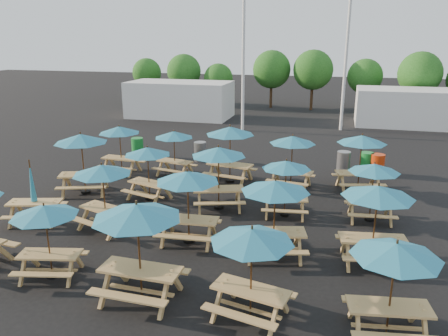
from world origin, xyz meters
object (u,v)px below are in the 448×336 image
(picnic_unit_7, at_px, (174,137))
(picnic_unit_17, at_px, (378,197))
(picnic_unit_18, at_px, (374,172))
(waste_bin_2, at_px, (343,162))
(picnic_unit_16, at_px, (396,256))
(picnic_unit_19, at_px, (362,143))
(picnic_unit_1, at_px, (34,197))
(picnic_unit_3, at_px, (119,133))
(picnic_unit_15, at_px, (292,143))
(picnic_unit_9, at_px, (188,181))
(waste_bin_0, at_px, (138,147))
(picnic_unit_5, at_px, (102,174))
(picnic_unit_2, at_px, (81,142))
(picnic_unit_12, at_px, (252,242))
(picnic_unit_10, at_px, (219,156))
(picnic_unit_13, at_px, (275,191))
(waste_bin_1, at_px, (200,152))
(picnic_unit_6, at_px, (148,155))
(picnic_unit_8, at_px, (137,218))
(waste_bin_3, at_px, (367,163))
(picnic_unit_4, at_px, (45,216))
(picnic_unit_14, at_px, (286,168))
(picnic_unit_11, at_px, (230,134))
(waste_bin_4, at_px, (377,165))

(picnic_unit_7, distance_m, picnic_unit_17, 10.44)
(picnic_unit_18, xyz_separation_m, waste_bin_2, (-0.91, 5.65, -1.28))
(picnic_unit_16, xyz_separation_m, picnic_unit_19, (-0.33, 9.51, 0.15))
(picnic_unit_1, distance_m, picnic_unit_3, 6.03)
(picnic_unit_7, xyz_separation_m, picnic_unit_15, (5.38, -0.41, 0.15))
(picnic_unit_9, bearing_deg, waste_bin_0, 119.04)
(picnic_unit_5, distance_m, picnic_unit_16, 9.17)
(picnic_unit_15, relative_size, picnic_unit_17, 0.97)
(picnic_unit_2, bearing_deg, picnic_unit_12, -57.87)
(picnic_unit_10, height_order, picnic_unit_18, picnic_unit_10)
(picnic_unit_9, bearing_deg, waste_bin_2, 57.50)
(picnic_unit_2, height_order, picnic_unit_12, picnic_unit_2)
(picnic_unit_13, bearing_deg, picnic_unit_15, 77.85)
(picnic_unit_13, height_order, picnic_unit_18, picnic_unit_13)
(picnic_unit_5, xyz_separation_m, waste_bin_1, (0.46, 8.77, -1.43))
(picnic_unit_2, height_order, picnic_unit_15, picnic_unit_2)
(picnic_unit_6, relative_size, picnic_unit_8, 0.89)
(picnic_unit_1, height_order, waste_bin_3, picnic_unit_1)
(picnic_unit_1, distance_m, picnic_unit_4, 4.16)
(picnic_unit_12, bearing_deg, picnic_unit_1, 169.75)
(picnic_unit_2, xyz_separation_m, picnic_unit_16, (11.13, -6.29, -0.26))
(picnic_unit_14, bearing_deg, picnic_unit_12, -97.00)
(picnic_unit_4, xyz_separation_m, waste_bin_3, (8.52, 11.83, -1.26))
(picnic_unit_12, distance_m, waste_bin_2, 12.38)
(picnic_unit_7, distance_m, picnic_unit_14, 6.51)
(picnic_unit_11, xyz_separation_m, waste_bin_0, (-5.85, 2.96, -1.65))
(picnic_unit_10, distance_m, waste_bin_3, 8.30)
(picnic_unit_6, xyz_separation_m, picnic_unit_14, (5.34, -0.27, -0.07))
(picnic_unit_15, distance_m, picnic_unit_18, 4.10)
(picnic_unit_18, bearing_deg, waste_bin_0, 147.92)
(picnic_unit_9, distance_m, picnic_unit_17, 5.43)
(picnic_unit_3, bearing_deg, picnic_unit_7, 9.09)
(picnic_unit_10, xyz_separation_m, waste_bin_2, (4.47, 5.92, -1.54))
(picnic_unit_14, xyz_separation_m, waste_bin_1, (-5.12, 6.09, -1.26))
(picnic_unit_19, relative_size, waste_bin_4, 2.40)
(picnic_unit_1, height_order, picnic_unit_3, picnic_unit_1)
(picnic_unit_6, distance_m, picnic_unit_12, 8.37)
(picnic_unit_6, distance_m, waste_bin_1, 5.98)
(picnic_unit_11, distance_m, picnic_unit_12, 9.76)
(picnic_unit_7, distance_m, picnic_unit_11, 2.73)
(picnic_unit_11, height_order, picnic_unit_17, picnic_unit_11)
(picnic_unit_5, xyz_separation_m, picnic_unit_19, (8.20, 6.16, 0.10))
(picnic_unit_10, bearing_deg, waste_bin_1, 95.37)
(picnic_unit_4, distance_m, waste_bin_0, 12.39)
(picnic_unit_13, distance_m, waste_bin_2, 9.41)
(picnic_unit_14, height_order, picnic_unit_18, picnic_unit_18)
(picnic_unit_6, distance_m, picnic_unit_11, 3.87)
(picnic_unit_19, height_order, waste_bin_3, picnic_unit_19)
(picnic_unit_1, bearing_deg, picnic_unit_14, 2.89)
(picnic_unit_13, distance_m, waste_bin_4, 9.72)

